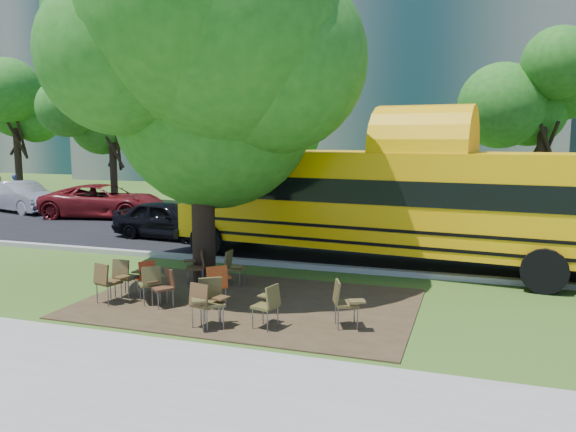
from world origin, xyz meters
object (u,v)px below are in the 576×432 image
(chair_10, at_px, (233,265))
(chair_11, at_px, (217,282))
(chair_4, at_px, (205,301))
(school_bus, at_px, (418,202))
(chair_3, at_px, (164,284))
(bg_car_silver, at_px, (21,197))
(main_tree, at_px, (200,72))
(chair_7, at_px, (344,300))
(black_car, at_px, (168,220))
(chair_5, at_px, (210,298))
(bg_car_red, at_px, (104,201))
(chair_9, at_px, (198,264))
(chair_2, at_px, (151,280))
(chair_8, at_px, (146,274))
(pedestrian_a, at_px, (16,189))
(chair_6, at_px, (268,302))
(chair_1, at_px, (107,279))
(chair_0, at_px, (126,274))

(chair_10, xyz_separation_m, chair_11, (0.38, -1.68, 0.04))
(chair_4, bearing_deg, school_bus, 75.77)
(school_bus, relative_size, chair_3, 15.76)
(chair_11, height_order, bg_car_silver, bg_car_silver)
(main_tree, height_order, chair_7, main_tree)
(school_bus, bearing_deg, chair_4, -111.01)
(chair_4, height_order, chair_7, chair_7)
(main_tree, xyz_separation_m, black_car, (-3.87, 4.85, -4.37))
(chair_3, relative_size, chair_5, 0.88)
(chair_10, relative_size, bg_car_red, 0.16)
(chair_11, height_order, black_car, black_car)
(school_bus, bearing_deg, chair_9, -137.09)
(chair_2, xyz_separation_m, bg_car_silver, (-13.99, 10.98, 0.20))
(school_bus, xyz_separation_m, chair_8, (-5.46, -4.69, -1.31))
(chair_10, bearing_deg, pedestrian_a, -125.32)
(chair_2, xyz_separation_m, chair_3, (0.34, -0.07, -0.02))
(pedestrian_a, bearing_deg, chair_11, -123.24)
(school_bus, bearing_deg, chair_8, -133.34)
(chair_6, distance_m, chair_10, 3.14)
(chair_1, xyz_separation_m, chair_2, (0.89, 0.28, -0.03))
(chair_10, xyz_separation_m, pedestrian_a, (-17.89, 11.75, 0.27))
(chair_2, xyz_separation_m, bg_car_red, (-9.07, 10.66, 0.21))
(chair_8, bearing_deg, chair_2, -104.39)
(chair_6, bearing_deg, chair_7, -56.36)
(chair_8, bearing_deg, chair_11, -66.00)
(main_tree, xyz_separation_m, pedestrian_a, (-17.00, 11.50, -4.24))
(chair_9, bearing_deg, chair_1, 125.83)
(chair_6, height_order, bg_car_red, bg_car_red)
(chair_1, distance_m, chair_4, 2.76)
(chair_5, relative_size, bg_car_silver, 0.21)
(chair_5, distance_m, bg_car_red, 15.90)
(school_bus, height_order, pedestrian_a, school_bus)
(chair_0, relative_size, chair_9, 1.03)
(main_tree, height_order, chair_0, main_tree)
(chair_1, height_order, chair_9, chair_1)
(chair_7, xyz_separation_m, bg_car_silver, (-18.18, 11.17, 0.17))
(school_bus, relative_size, black_car, 3.30)
(chair_0, bearing_deg, chair_11, 2.13)
(chair_5, xyz_separation_m, bg_car_red, (-10.89, 11.59, 0.16))
(chair_8, bearing_deg, chair_6, -75.30)
(chair_7, distance_m, chair_10, 3.77)
(chair_5, xyz_separation_m, chair_8, (-2.31, 1.49, -0.07))
(main_tree, relative_size, chair_5, 9.19)
(main_tree, xyz_separation_m, chair_7, (4.04, -2.32, -4.47))
(chair_0, height_order, chair_10, chair_0)
(chair_5, distance_m, chair_11, 1.21)
(school_bus, height_order, bg_car_silver, school_bus)
(school_bus, bearing_deg, pedestrian_a, 164.98)
(chair_10, bearing_deg, bg_car_silver, -123.23)
(chair_0, bearing_deg, chair_5, -21.13)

